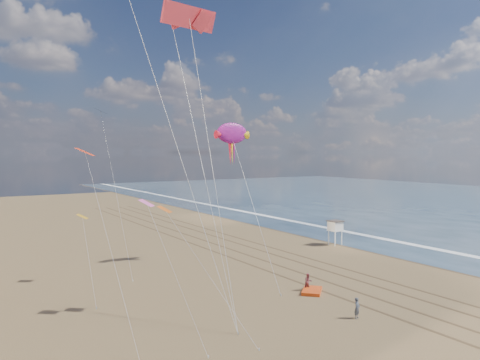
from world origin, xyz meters
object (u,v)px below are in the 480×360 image
at_px(kite_flyer_a, 357,308).
at_px(kite_flyer_b, 308,282).
at_px(lifeguard_stand, 335,226).
at_px(show_kite, 232,134).
at_px(grounded_kite, 312,291).

xyz_separation_m(kite_flyer_a, kite_flyer_b, (1.55, 7.24, 0.00)).
height_order(lifeguard_stand, show_kite, show_kite).
bearing_deg(kite_flyer_b, show_kite, 97.45).
xyz_separation_m(lifeguard_stand, kite_flyer_a, (-18.06, -20.97, -1.73)).
xyz_separation_m(show_kite, kite_flyer_a, (-1.88, -20.64, -13.53)).
xyz_separation_m(lifeguard_stand, kite_flyer_b, (-16.51, -13.73, -1.72)).
distance_m(lifeguard_stand, show_kite, 20.03).
bearing_deg(show_kite, grounded_kite, -91.72).
height_order(lifeguard_stand, kite_flyer_b, lifeguard_stand).
bearing_deg(kite_flyer_a, grounded_kite, 54.09).
bearing_deg(lifeguard_stand, kite_flyer_b, -140.26).
height_order(show_kite, kite_flyer_a, show_kite).
distance_m(show_kite, kite_flyer_a, 24.75).
bearing_deg(kite_flyer_b, lifeguard_stand, 48.60).
relative_size(lifeguard_stand, kite_flyer_a, 2.09).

